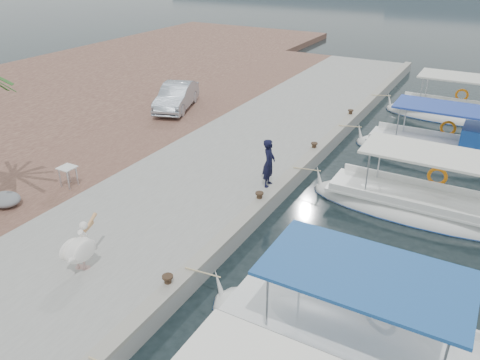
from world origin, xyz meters
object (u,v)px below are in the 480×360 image
at_px(fishing_caique_b, 347,345).
at_px(fisherman, 269,163).
at_px(pelican, 79,249).
at_px(fishing_caique_e, 450,116).
at_px(parked_car, 176,96).
at_px(fishing_caique_d, 436,152).
at_px(fishing_caique_c, 418,209).

height_order(fishing_caique_b, fisherman, fisherman).
bearing_deg(pelican, fishing_caique_b, 9.67).
bearing_deg(pelican, fishing_caique_e, 70.78).
xyz_separation_m(fishing_caique_b, parked_car, (-12.70, 11.07, 1.04)).
height_order(fishing_caique_d, parked_car, fishing_caique_d).
distance_m(fishing_caique_b, pelican, 7.04).
bearing_deg(fishing_caique_e, parked_car, -150.86).
distance_m(fisherman, parked_car, 9.76).
height_order(fishing_caique_b, parked_car, fishing_caique_b).
bearing_deg(fisherman, fishing_caique_b, -152.28).
xyz_separation_m(fishing_caique_b, pelican, (-6.87, -1.17, 0.99)).
bearing_deg(parked_car, fishing_caique_b, -60.25).
bearing_deg(fishing_caique_e, fishing_caique_b, -89.49).
bearing_deg(fishing_caique_c, fishing_caique_b, -92.03).
bearing_deg(fishing_caique_c, parked_car, 162.76).
xyz_separation_m(fishing_caique_e, parked_car, (-12.54, -6.99, 1.04)).
height_order(fishing_caique_d, fisherman, fisherman).
relative_size(fisherman, parked_car, 0.43).
xyz_separation_m(fisherman, parked_car, (-8.02, 5.55, -0.21)).
distance_m(pelican, parked_car, 13.56).
distance_m(fishing_caique_d, parked_car, 12.82).
height_order(fishing_caique_d, pelican, fishing_caique_d).
distance_m(fishing_caique_d, pelican, 15.20).
height_order(fishing_caique_c, pelican, fishing_caique_c).
height_order(fishing_caique_e, pelican, fishing_caique_e).
bearing_deg(fisherman, fishing_caique_d, -47.04).
distance_m(fishing_caique_b, fishing_caique_c, 7.05).
bearing_deg(fishing_caique_b, fisherman, 130.31).
bearing_deg(fishing_caique_e, pelican, -109.22).
distance_m(fishing_caique_c, parked_car, 13.60).
height_order(fishing_caique_b, fishing_caique_d, same).
bearing_deg(pelican, fishing_caique_c, 49.10).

